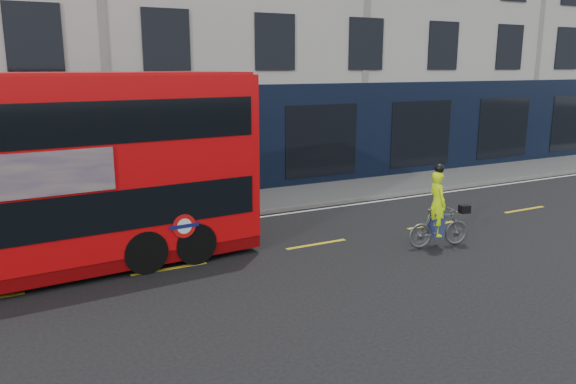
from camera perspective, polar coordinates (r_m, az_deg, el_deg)
ground at (r=12.23m, az=-9.98°, el=-9.88°), size 120.00×120.00×0.00m
pavement at (r=18.22m, az=-16.28°, el=-2.44°), size 60.00×3.00×0.12m
kerb at (r=16.80m, az=-15.24°, el=-3.63°), size 60.00×0.12×0.13m
road_edge_line at (r=16.53m, az=-15.00°, el=-4.10°), size 58.00×0.10×0.01m
lane_dashes at (r=13.57m, az=-11.95°, el=-7.63°), size 58.00×0.12×0.01m
bus at (r=13.51m, az=-26.75°, el=1.35°), size 11.34×3.27×4.52m
cyclist at (r=15.16m, az=15.04°, el=-2.71°), size 1.81×0.81×2.22m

